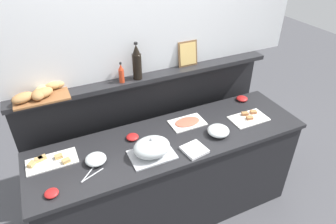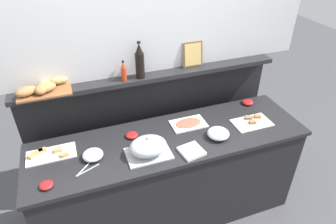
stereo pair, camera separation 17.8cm
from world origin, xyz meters
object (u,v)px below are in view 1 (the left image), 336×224
Objects in this scene: serving_cloche at (152,148)px; glass_bowl_large at (96,160)px; wine_bottle_dark at (137,63)px; condiment_bowl_cream at (132,137)px; hot_sauce_bottle at (121,74)px; glass_bowl_medium at (218,131)px; condiment_bowl_dark at (242,99)px; napkin_stack at (194,150)px; cold_cuts_platter at (187,122)px; sandwich_platter_rear at (51,161)px; bread_basket at (41,93)px; condiment_bowl_teal at (51,193)px; serving_tongs at (90,175)px; sandwich_platter_side at (249,118)px; framed_picture at (188,54)px.

glass_bowl_large is (-0.40, 0.10, -0.04)m from serving_cloche.
wine_bottle_dark reaches higher than serving_cloche.
hot_sauce_bottle is at bearing 83.02° from condiment_bowl_cream.
glass_bowl_medium is 1.04× the size of hot_sauce_bottle.
condiment_bowl_dark is 0.65× the size of napkin_stack.
condiment_bowl_dark is 1.14m from wine_bottle_dark.
glass_bowl_large is 0.75m from napkin_stack.
hot_sauce_bottle reaches higher than cold_cuts_platter.
cold_cuts_platter is 0.71m from hot_sauce_bottle.
serving_cloche is at bearing -19.45° from sandwich_platter_rear.
bread_basket reaches higher than glass_bowl_medium.
condiment_bowl_teal is at bearing -164.20° from cold_cuts_platter.
hot_sauce_bottle is (-1.15, 0.16, 0.44)m from condiment_bowl_dark.
sandwich_platter_rear is at bearing 132.23° from serving_tongs.
sandwich_platter_side is at bearing 5.51° from condiment_bowl_teal.
condiment_bowl_dark is 0.73m from framed_picture.
serving_cloche is at bearing 0.91° from serving_tongs.
glass_bowl_large is at bearing 165.71° from serving_cloche.
glass_bowl_medium reaches higher than sandwich_platter_rear.
napkin_stack is (-0.28, -0.10, -0.02)m from glass_bowl_medium.
glass_bowl_large reaches higher than serving_tongs.
hot_sauce_bottle is 0.78× the size of framed_picture.
condiment_bowl_cream is at bearing -153.04° from framed_picture.
wine_bottle_dark is at bearing 43.44° from serving_tongs.
glass_bowl_medium is 1.35m from condiment_bowl_teal.
condiment_bowl_cream is 0.52m from napkin_stack.
wine_bottle_dark reaches higher than cold_cuts_platter.
napkin_stack reaches higher than serving_tongs.
condiment_bowl_cream is 0.48m from serving_tongs.
sandwich_platter_side is 1.06m from condiment_bowl_cream.
hot_sauce_bottle is at bearing -174.39° from framed_picture.
condiment_bowl_teal is at bearing -165.02° from serving_tongs.
glass_bowl_medium reaches higher than condiment_bowl_cream.
framed_picture is at bearing 67.10° from napkin_stack.
condiment_bowl_cream is at bearing -174.29° from condiment_bowl_dark.
serving_cloche is 1.93× the size of serving_tongs.
glass_bowl_medium is 1.98× the size of condiment_bowl_teal.
wine_bottle_dark is (-0.87, 0.46, 0.51)m from sandwich_platter_side.
napkin_stack is at bearing -0.66° from condiment_bowl_teal.
condiment_bowl_cream is at bearing 104.88° from serving_cloche.
hot_sauce_bottle is (0.71, 0.61, 0.44)m from condiment_bowl_teal.
serving_cloche reaches higher than cold_cuts_platter.
serving_cloche is at bearing -101.22° from wine_bottle_dark.
glass_bowl_medium is at bearing -168.35° from sandwich_platter_side.
napkin_stack reaches higher than cold_cuts_platter.
glass_bowl_large is 0.38× the size of bread_basket.
serving_tongs is at bearing -129.14° from hot_sauce_bottle.
wine_bottle_dark reaches higher than glass_bowl_medium.
bread_basket is at bearing 178.93° from wine_bottle_dark.
sandwich_platter_rear is at bearing 160.55° from serving_cloche.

